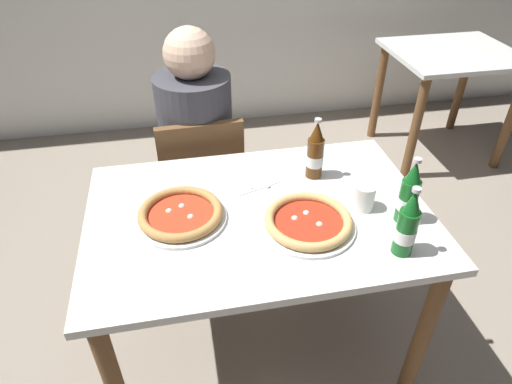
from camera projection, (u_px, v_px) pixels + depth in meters
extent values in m
plane|color=gray|center=(258.00, 340.00, 2.02)|extent=(8.00, 8.00, 0.00)
cube|color=silver|center=(259.00, 215.00, 1.59)|extent=(1.20, 0.80, 0.03)
cylinder|color=brown|center=(422.00, 335.00, 1.62)|extent=(0.06, 0.06, 0.72)
cylinder|color=brown|center=(125.00, 247.00, 1.99)|extent=(0.06, 0.06, 0.72)
cylinder|color=brown|center=(354.00, 217.00, 2.16)|extent=(0.06, 0.06, 0.72)
cube|color=brown|center=(201.00, 182.00, 2.28)|extent=(0.42, 0.42, 0.04)
cube|color=brown|center=(202.00, 164.00, 2.01)|extent=(0.38, 0.05, 0.40)
cylinder|color=brown|center=(229.00, 193.00, 2.58)|extent=(0.04, 0.04, 0.41)
cylinder|color=brown|center=(169.00, 202.00, 2.51)|extent=(0.04, 0.04, 0.41)
cylinder|color=brown|center=(241.00, 231.00, 2.31)|extent=(0.04, 0.04, 0.41)
cylinder|color=brown|center=(175.00, 242.00, 2.25)|extent=(0.04, 0.04, 0.41)
cube|color=#2D3342|center=(204.00, 215.00, 2.38)|extent=(0.32, 0.28, 0.45)
cylinder|color=#3F3F47|center=(196.00, 133.00, 2.09)|extent=(0.34, 0.34, 0.55)
sphere|color=beige|center=(189.00, 53.00, 1.86)|extent=(0.22, 0.22, 0.22)
cube|color=silver|center=(454.00, 53.00, 2.92)|extent=(0.80, 0.70, 0.03)
cylinder|color=brown|center=(415.00, 130.00, 2.86)|extent=(0.06, 0.06, 0.72)
cylinder|color=brown|center=(510.00, 120.00, 2.97)|extent=(0.06, 0.06, 0.72)
cylinder|color=brown|center=(378.00, 93.00, 3.32)|extent=(0.06, 0.06, 0.72)
cylinder|color=brown|center=(462.00, 86.00, 3.42)|extent=(0.06, 0.06, 0.72)
cylinder|color=white|center=(181.00, 218.00, 1.54)|extent=(0.32, 0.32, 0.01)
cylinder|color=#BC381E|center=(181.00, 215.00, 1.53)|extent=(0.23, 0.23, 0.01)
torus|color=#B78447|center=(180.00, 213.00, 1.53)|extent=(0.29, 0.29, 0.03)
sphere|color=silver|center=(169.00, 212.00, 1.55)|extent=(0.02, 0.02, 0.02)
sphere|color=silver|center=(191.00, 217.00, 1.52)|extent=(0.02, 0.02, 0.02)
sphere|color=silver|center=(182.00, 207.00, 1.57)|extent=(0.02, 0.02, 0.02)
cylinder|color=white|center=(308.00, 225.00, 1.51)|extent=(0.32, 0.32, 0.01)
cylinder|color=#AD2D19|center=(308.00, 223.00, 1.50)|extent=(0.23, 0.23, 0.01)
torus|color=tan|center=(308.00, 220.00, 1.50)|extent=(0.30, 0.30, 0.03)
sphere|color=silver|center=(295.00, 219.00, 1.52)|extent=(0.02, 0.02, 0.02)
sphere|color=silver|center=(319.00, 225.00, 1.49)|extent=(0.02, 0.02, 0.02)
sphere|color=silver|center=(306.00, 214.00, 1.54)|extent=(0.02, 0.02, 0.02)
cylinder|color=#512D0F|center=(315.00, 158.00, 1.71)|extent=(0.06, 0.06, 0.16)
cone|color=#512D0F|center=(317.00, 131.00, 1.64)|extent=(0.05, 0.05, 0.07)
cylinder|color=#B7B7BC|center=(318.00, 120.00, 1.61)|extent=(0.03, 0.03, 0.01)
cylinder|color=white|center=(315.00, 160.00, 1.72)|extent=(0.07, 0.07, 0.04)
cylinder|color=#14591E|center=(407.00, 201.00, 1.50)|extent=(0.06, 0.06, 0.16)
cone|color=#14591E|center=(415.00, 172.00, 1.43)|extent=(0.05, 0.05, 0.07)
cylinder|color=#B7B7BC|center=(418.00, 160.00, 1.40)|extent=(0.03, 0.03, 0.01)
cylinder|color=white|center=(407.00, 203.00, 1.50)|extent=(0.07, 0.07, 0.04)
cylinder|color=#14591E|center=(406.00, 232.00, 1.37)|extent=(0.06, 0.06, 0.16)
cone|color=#14591E|center=(414.00, 202.00, 1.30)|extent=(0.05, 0.05, 0.07)
cylinder|color=#B7B7BC|center=(417.00, 190.00, 1.27)|extent=(0.03, 0.03, 0.01)
cylinder|color=white|center=(405.00, 234.00, 1.37)|extent=(0.07, 0.07, 0.04)
cube|color=white|center=(249.00, 177.00, 1.74)|extent=(0.23, 0.23, 0.00)
cube|color=silver|center=(254.00, 176.00, 1.74)|extent=(0.10, 0.17, 0.00)
cube|color=silver|center=(244.00, 177.00, 1.74)|extent=(0.05, 0.17, 0.00)
cylinder|color=white|center=(364.00, 197.00, 1.57)|extent=(0.07, 0.07, 0.09)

